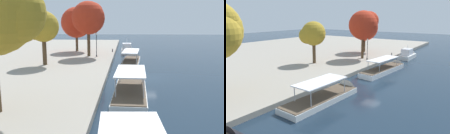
# 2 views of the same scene
# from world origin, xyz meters

# --- Properties ---
(ground_plane) EXTENTS (220.00, 220.00, 0.00)m
(ground_plane) POSITION_xyz_m (0.00, 0.00, 0.00)
(ground_plane) COLOR #192838
(dock_promenade) EXTENTS (120.00, 55.00, 0.67)m
(dock_promenade) POSITION_xyz_m (0.00, 33.04, 0.34)
(dock_promenade) COLOR gray
(dock_promenade) RESTS_ON ground_plane
(tour_boat_1) EXTENTS (12.47, 3.77, 4.08)m
(tour_boat_1) POSITION_xyz_m (-7.44, 2.47, 0.25)
(tour_boat_1) COLOR silver
(tour_boat_1) RESTS_ON ground_plane
(tour_boat_2) EXTENTS (13.73, 3.91, 3.72)m
(tour_boat_2) POSITION_xyz_m (10.15, 2.06, 0.39)
(tour_boat_2) COLOR white
(tour_boat_2) RESTS_ON ground_plane
(motor_yacht_3) EXTENTS (7.58, 2.60, 4.64)m
(motor_yacht_3) POSITION_xyz_m (25.96, 2.80, 0.69)
(motor_yacht_3) COLOR silver
(motor_yacht_3) RESTS_ON ground_plane
(mooring_bollard_0) EXTENTS (0.23, 0.23, 0.74)m
(mooring_bollard_0) POSITION_xyz_m (23.41, 6.08, 1.07)
(mooring_bollard_0) COLOR #2D2D33
(mooring_bollard_0) RESTS_ON dock_promenade
(lamp_post) EXTENTS (0.43, 0.43, 4.75)m
(lamp_post) POSITION_xyz_m (15.55, 8.86, 3.75)
(lamp_post) COLOR black
(lamp_post) RESTS_ON dock_promenade
(tree_1) EXTENTS (5.22, 4.99, 8.67)m
(tree_1) POSITION_xyz_m (5.69, 16.47, 6.80)
(tree_1) COLOR #4C3823
(tree_1) RESTS_ON dock_promenade
(tree_2) EXTENTS (7.11, 7.11, 10.22)m
(tree_2) POSITION_xyz_m (24.84, 14.60, 7.11)
(tree_2) COLOR #4C3823
(tree_2) RESTS_ON dock_promenade
(tree_3) EXTENTS (7.10, 6.60, 10.94)m
(tree_3) POSITION_xyz_m (16.72, 10.39, 8.41)
(tree_3) COLOR #4C3823
(tree_3) RESTS_ON dock_promenade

